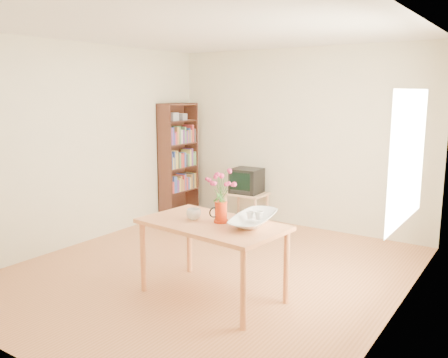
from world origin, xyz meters
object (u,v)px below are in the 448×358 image
Objects in this scene: pitcher at (221,213)px; table at (212,231)px; mug at (194,214)px; television at (247,180)px; bowl at (254,199)px.

table is at bearing -111.38° from pitcher.
mug is 0.31× the size of television.
table is at bearing 166.93° from mug.
bowl is at bearing 34.65° from table.
bowl is at bearing -177.14° from mug.
pitcher is 0.46× the size of television.
pitcher reaches higher than mug.
television is at bearing 143.22° from pitcher.
table is 7.02× the size of pitcher.
television is (-1.47, 2.33, -0.34)m from bowl.
television reaches higher than table.
bowl reaches higher than pitcher.
pitcher is 0.41× the size of bowl.
bowl is (0.55, 0.21, 0.18)m from mug.
pitcher is (0.06, 0.05, 0.18)m from table.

